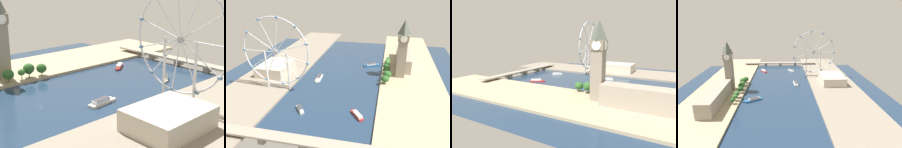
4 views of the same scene
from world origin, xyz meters
TOP-DOWN VIEW (x-y plane):
  - ground_plane at (0.00, 0.00)m, footprint 381.74×381.74m
  - riverbank_left at (-105.87, 0.00)m, footprint 90.00×520.00m
  - riverbank_right at (105.87, 0.00)m, footprint 90.00×520.00m
  - clock_tower at (-88.63, 9.03)m, footprint 16.07×16.07m
  - parliament_block at (-95.04, -50.06)m, footprint 22.00×102.17m
  - tree_row_embankment at (-68.38, 7.09)m, footprint 14.23×104.26m
  - ferris_wheel at (75.42, 89.26)m, footprint 93.83×3.20m
  - riverside_hall at (105.86, 38.29)m, footprint 44.02×57.52m
  - river_bridge at (0.00, 192.94)m, footprint 193.74×13.74m
  - tour_boat_0 at (-40.10, 130.80)m, footprint 18.51×23.64m
  - tour_boat_1 at (33.09, 40.27)m, footprint 9.98×32.61m
  - tour_boat_2 at (-41.07, -35.67)m, footprint 31.70×21.15m
  - tour_boat_3 at (27.28, 133.64)m, footprint 16.11×19.64m

SIDE VIEW (x-z plane):
  - ground_plane at x=0.00m, z-range 0.00..0.00m
  - riverbank_left at x=-105.87m, z-range 0.00..3.00m
  - riverbank_right at x=105.87m, z-range 0.00..3.00m
  - tour_boat_0 at x=-40.10m, z-range -0.33..4.22m
  - tour_boat_2 at x=-41.07m, z-range -0.47..4.37m
  - tour_boat_1 at x=33.09m, z-range -0.46..4.63m
  - tour_boat_3 at x=27.28m, z-range -0.48..5.34m
  - river_bridge at x=0.00m, z-range 2.27..10.51m
  - tree_row_embankment at x=-68.38m, z-range 3.58..18.38m
  - riverside_hall at x=105.86m, z-range 3.00..19.03m
  - parliament_block at x=-95.04m, z-range 3.00..25.29m
  - clock_tower at x=-88.63m, z-range 4.62..92.19m
  - ferris_wheel at x=75.42m, z-range 5.08..104.11m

